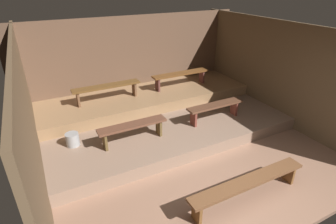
% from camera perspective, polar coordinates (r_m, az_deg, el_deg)
% --- Properties ---
extents(ground, '(6.20, 5.68, 0.08)m').
position_cam_1_polar(ground, '(5.98, 2.16, -6.53)').
color(ground, '#87624E').
extents(wall_back, '(6.20, 0.06, 2.37)m').
position_cam_1_polar(wall_back, '(7.53, -7.10, 10.71)').
color(wall_back, brown).
rests_on(wall_back, ground).
extents(wall_left, '(0.06, 5.68, 2.37)m').
position_cam_1_polar(wall_left, '(4.80, -27.31, -1.80)').
color(wall_left, brown).
rests_on(wall_left, ground).
extents(wall_right, '(0.06, 5.68, 2.37)m').
position_cam_1_polar(wall_right, '(7.10, 22.13, 7.94)').
color(wall_right, brown).
rests_on(wall_right, ground).
extents(platform_lower, '(5.40, 3.22, 0.26)m').
position_cam_1_polar(platform_lower, '(6.52, -1.40, -1.72)').
color(platform_lower, '#816654').
rests_on(platform_lower, ground).
extents(platform_middle, '(5.40, 1.54, 0.26)m').
position_cam_1_polar(platform_middle, '(7.10, -4.42, 2.99)').
color(platform_middle, olive).
rests_on(platform_middle, platform_lower).
extents(bench_floor_center, '(2.14, 0.27, 0.39)m').
position_cam_1_polar(bench_floor_center, '(4.56, 16.64, -14.33)').
color(bench_floor_center, brown).
rests_on(bench_floor_center, ground).
extents(bench_lower_left, '(1.39, 0.27, 0.39)m').
position_cam_1_polar(bench_lower_left, '(5.37, -7.50, -3.32)').
color(bench_lower_left, brown).
rests_on(bench_lower_left, platform_lower).
extents(bench_lower_right, '(1.39, 0.27, 0.39)m').
position_cam_1_polar(bench_lower_right, '(6.23, 9.94, 0.95)').
color(bench_lower_right, '#543423').
rests_on(bench_lower_right, platform_lower).
extents(bench_middle_left, '(1.64, 0.27, 0.39)m').
position_cam_1_polar(bench_middle_left, '(6.67, -12.84, 4.94)').
color(bench_middle_left, brown).
rests_on(bench_middle_left, platform_middle).
extents(bench_middle_right, '(1.64, 0.27, 0.39)m').
position_cam_1_polar(bench_middle_right, '(7.40, 2.69, 7.76)').
color(bench_middle_right, brown).
rests_on(bench_middle_right, platform_middle).
extents(pail_lower, '(0.26, 0.26, 0.26)m').
position_cam_1_polar(pail_lower, '(5.61, -19.59, -5.50)').
color(pail_lower, gray).
rests_on(pail_lower, platform_lower).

